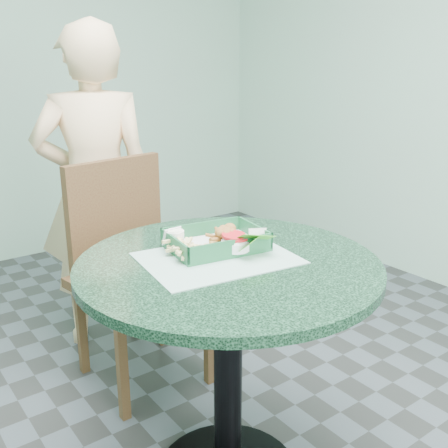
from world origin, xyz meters
TOP-DOWN VIEW (x-y plane):
  - cafe_table at (0.00, 0.00)m, footprint 0.88×0.88m
  - dining_chair at (0.06, 0.77)m, footprint 0.46×0.46m
  - diner_person at (0.08, 1.12)m, footprint 0.63×0.52m
  - placemat at (-0.02, 0.03)m, footprint 0.47×0.38m
  - food_basket at (0.03, 0.10)m, footprint 0.28×0.21m
  - crab_sandwich at (0.05, 0.07)m, footprint 0.11×0.11m
  - fries_pile at (-0.08, 0.08)m, footprint 0.14×0.14m
  - sauce_ramekin at (-0.09, 0.15)m, footprint 0.05×0.05m
  - garnish_cup at (0.06, 0.02)m, footprint 0.13×0.12m

SIDE VIEW (x-z plane):
  - dining_chair at x=0.06m, z-range 0.07..1.00m
  - cafe_table at x=0.00m, z-range 0.21..0.96m
  - diner_person at x=0.08m, z-range 0.00..1.49m
  - placemat at x=-0.02m, z-range 0.75..0.75m
  - food_basket at x=0.03m, z-range 0.74..0.80m
  - fries_pile at x=-0.08m, z-range 0.77..0.81m
  - garnish_cup at x=0.06m, z-range 0.77..0.82m
  - crab_sandwich at x=0.05m, z-range 0.76..0.83m
  - sauce_ramekin at x=-0.09m, z-range 0.78..0.82m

